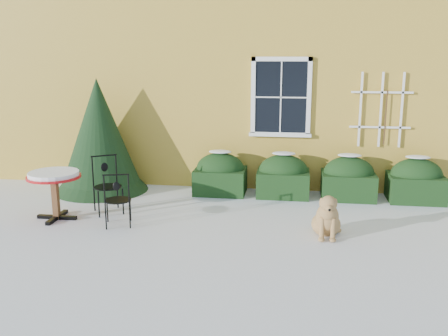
% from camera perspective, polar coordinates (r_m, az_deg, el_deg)
% --- Properties ---
extents(ground, '(80.00, 80.00, 0.00)m').
position_cam_1_polar(ground, '(8.02, -1.02, -7.87)').
color(ground, white).
rests_on(ground, ground).
extents(house, '(12.40, 8.40, 6.40)m').
position_cam_1_polar(house, '(14.45, 3.49, 14.37)').
color(house, gold).
rests_on(house, ground).
extents(hedge_row, '(4.95, 0.80, 0.91)m').
position_cam_1_polar(hedge_row, '(10.26, 10.41, -1.08)').
color(hedge_row, black).
rests_on(hedge_row, ground).
extents(evergreen_shrub, '(1.96, 1.96, 2.37)m').
position_cam_1_polar(evergreen_shrub, '(10.78, -14.01, 2.42)').
color(evergreen_shrub, black).
rests_on(evergreen_shrub, ground).
extents(bistro_table, '(0.92, 0.92, 0.86)m').
position_cam_1_polar(bistro_table, '(9.14, -18.85, -1.29)').
color(bistro_table, black).
rests_on(bistro_table, ground).
extents(patio_chair_near, '(0.52, 0.52, 0.94)m').
position_cam_1_polar(patio_chair_near, '(8.56, -12.07, -3.50)').
color(patio_chair_near, black).
rests_on(patio_chair_near, ground).
extents(patio_chair_far, '(0.64, 0.63, 1.04)m').
position_cam_1_polar(patio_chair_far, '(9.34, -13.21, -1.85)').
color(patio_chair_far, black).
rests_on(patio_chair_far, ground).
extents(dog, '(0.50, 0.83, 0.74)m').
position_cam_1_polar(dog, '(8.09, 11.68, -5.72)').
color(dog, '#AF854E').
rests_on(dog, ground).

